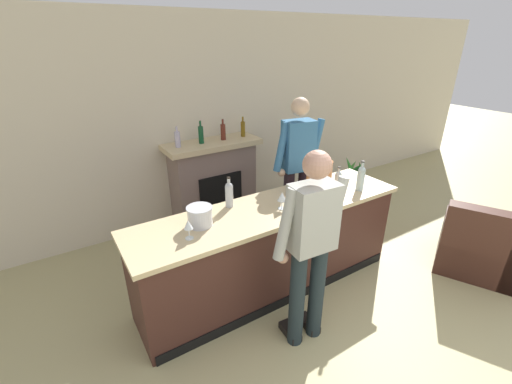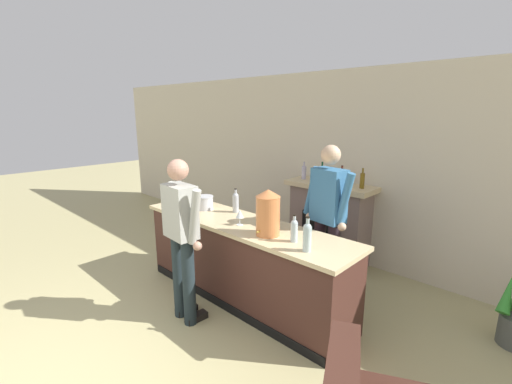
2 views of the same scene
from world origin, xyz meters
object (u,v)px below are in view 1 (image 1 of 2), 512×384
at_px(ice_bucket_steel, 200,216).
at_px(wine_bottle_cabernet_heavy, 229,193).
at_px(copper_dispenser, 319,177).
at_px(wine_glass_by_dispenser, 188,226).
at_px(person_bartender, 297,167).
at_px(wine_bottle_merlot_tall, 338,180).
at_px(potted_plant_corner, 354,179).
at_px(armchair_black, 480,250).
at_px(fireplace_stone, 214,181).
at_px(wine_bottle_rose_blush, 361,177).
at_px(wine_glass_front_left, 282,197).
at_px(person_customer, 310,245).

height_order(ice_bucket_steel, wine_bottle_cabernet_heavy, wine_bottle_cabernet_heavy).
distance_m(copper_dispenser, wine_glass_by_dispenser, 1.38).
bearing_deg(person_bartender, wine_bottle_merlot_tall, -87.70).
bearing_deg(wine_bottle_merlot_tall, potted_plant_corner, 36.18).
height_order(armchair_black, wine_bottle_merlot_tall, wine_bottle_merlot_tall).
height_order(ice_bucket_steel, wine_bottle_merlot_tall, wine_bottle_merlot_tall).
relative_size(fireplace_stone, person_bartender, 0.80).
relative_size(wine_bottle_rose_blush, wine_glass_front_left, 1.87).
relative_size(potted_plant_corner, ice_bucket_steel, 3.04).
distance_m(wine_bottle_merlot_tall, wine_bottle_rose_blush, 0.25).
xyz_separation_m(person_bartender, wine_glass_by_dispenser, (-1.65, -0.68, 0.05)).
relative_size(fireplace_stone, potted_plant_corner, 2.15).
bearing_deg(wine_bottle_rose_blush, armchair_black, -37.13).
xyz_separation_m(person_customer, wine_bottle_rose_blush, (1.15, 0.55, 0.14)).
bearing_deg(wine_bottle_cabernet_heavy, wine_glass_front_left, -38.30).
distance_m(fireplace_stone, ice_bucket_steel, 1.87).
relative_size(copper_dispenser, wine_glass_front_left, 2.74).
height_order(ice_bucket_steel, wine_bottle_rose_blush, wine_bottle_rose_blush).
bearing_deg(fireplace_stone, ice_bucket_steel, -118.93).
bearing_deg(person_bartender, wine_glass_front_left, -137.29).
relative_size(copper_dispenser, wine_bottle_rose_blush, 1.47).
distance_m(ice_bucket_steel, wine_bottle_rose_blush, 1.75).
distance_m(potted_plant_corner, person_bartender, 1.98).
height_order(copper_dispenser, wine_bottle_merlot_tall, copper_dispenser).
distance_m(person_customer, wine_bottle_merlot_tall, 1.14).
bearing_deg(potted_plant_corner, ice_bucket_steel, -160.55).
bearing_deg(wine_bottle_merlot_tall, person_bartender, 92.30).
relative_size(wine_bottle_merlot_tall, wine_glass_front_left, 1.57).
xyz_separation_m(person_bartender, copper_dispenser, (-0.28, -0.67, 0.17)).
bearing_deg(person_customer, fireplace_stone, 82.97).
relative_size(fireplace_stone, wine_glass_front_left, 8.44).
bearing_deg(fireplace_stone, person_customer, -97.03).
bearing_deg(person_bartender, armchair_black, -49.26).
bearing_deg(wine_glass_by_dispenser, person_bartender, 22.31).
height_order(copper_dispenser, wine_bottle_cabernet_heavy, copper_dispenser).
bearing_deg(person_customer, wine_glass_front_left, 73.47).
bearing_deg(person_bartender, potted_plant_corner, 19.39).
bearing_deg(wine_bottle_merlot_tall, wine_bottle_cabernet_heavy, 165.36).
bearing_deg(ice_bucket_steel, wine_bottle_rose_blush, -7.12).
bearing_deg(armchair_black, wine_bottle_cabernet_heavy, 153.21).
bearing_deg(wine_glass_by_dispenser, wine_glass_front_left, 1.38).
bearing_deg(person_bartender, copper_dispenser, -112.59).
bearing_deg(person_bartender, person_customer, -124.83).
height_order(potted_plant_corner, wine_bottle_cabernet_heavy, wine_bottle_cabernet_heavy).
relative_size(fireplace_stone, wine_bottle_rose_blush, 4.51).
distance_m(wine_bottle_cabernet_heavy, wine_glass_front_left, 0.50).
bearing_deg(wine_bottle_merlot_tall, armchair_black, -35.33).
xyz_separation_m(fireplace_stone, wine_bottle_cabernet_heavy, (-0.49, -1.41, 0.49)).
bearing_deg(wine_glass_by_dispenser, wine_bottle_merlot_tall, 1.32).
bearing_deg(person_bartender, wine_glass_by_dispenser, -157.69).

